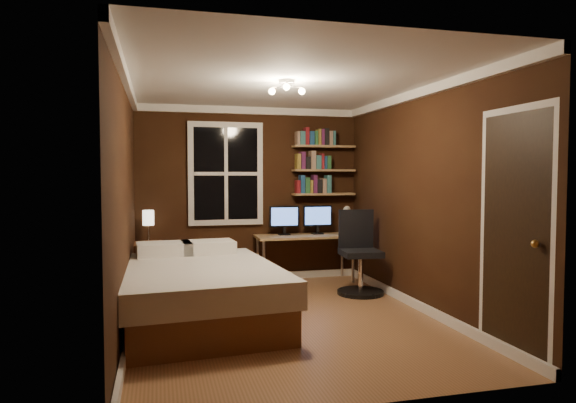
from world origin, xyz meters
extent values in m
plane|color=brown|center=(0.00, 0.00, 0.00)|extent=(4.20, 4.20, 0.00)
cube|color=black|center=(0.00, 2.10, 1.25)|extent=(3.20, 0.04, 2.50)
cube|color=black|center=(-1.60, 0.00, 1.25)|extent=(0.04, 4.20, 2.50)
cube|color=black|center=(1.60, 0.00, 1.25)|extent=(0.04, 4.20, 2.50)
cube|color=white|center=(0.00, 0.00, 2.50)|extent=(3.20, 4.20, 0.02)
cube|color=white|center=(-0.35, 2.06, 1.55)|extent=(1.06, 0.06, 1.46)
sphere|color=gold|center=(1.55, -1.85, 1.00)|extent=(0.06, 0.06, 0.06)
cube|color=tan|center=(1.08, 1.98, 1.25)|extent=(0.92, 0.22, 0.03)
cube|color=tan|center=(1.08, 1.98, 1.60)|extent=(0.92, 0.22, 0.03)
cube|color=tan|center=(1.08, 1.98, 1.95)|extent=(0.92, 0.22, 0.03)
cube|color=brown|center=(-0.90, 0.09, 0.17)|extent=(1.66, 2.25, 0.34)
cube|color=silver|center=(-0.90, 0.09, 0.47)|extent=(1.76, 2.32, 0.26)
cube|color=white|center=(-1.23, 0.90, 0.67)|extent=(0.65, 0.48, 0.15)
cube|color=white|center=(-0.72, 0.94, 0.67)|extent=(0.65, 0.48, 0.15)
cube|color=brown|center=(-1.42, 1.83, 0.31)|extent=(0.64, 0.64, 0.63)
cube|color=silver|center=(-0.45, 2.00, 0.27)|extent=(0.35, 0.12, 0.53)
cube|color=tan|center=(0.75, 1.81, 0.66)|extent=(1.42, 0.53, 0.04)
cylinder|color=beige|center=(0.10, 1.59, 0.32)|extent=(0.04, 0.04, 0.64)
cylinder|color=beige|center=(1.40, 1.59, 0.32)|extent=(0.04, 0.04, 0.64)
cylinder|color=beige|center=(0.10, 2.04, 0.32)|extent=(0.04, 0.04, 0.64)
cylinder|color=beige|center=(1.40, 2.04, 0.32)|extent=(0.04, 0.04, 0.64)
cylinder|color=black|center=(1.22, 0.88, 0.03)|extent=(0.59, 0.59, 0.05)
cylinder|color=silver|center=(1.22, 0.88, 0.27)|extent=(0.07, 0.07, 0.44)
cube|color=black|center=(1.22, 0.88, 0.53)|extent=(0.52, 0.52, 0.08)
cube|color=black|center=(1.24, 1.09, 0.82)|extent=(0.46, 0.10, 0.51)
camera|label=1|loc=(-1.28, -5.21, 1.54)|focal=32.00mm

